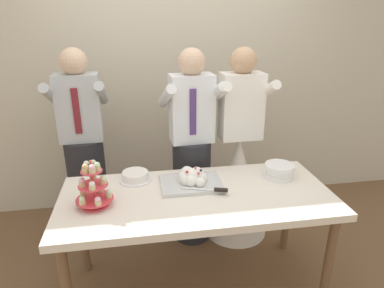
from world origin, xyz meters
TOP-DOWN VIEW (x-y plane):
  - ground_plane at (0.00, 0.00)m, footprint 8.00×8.00m
  - rear_wall at (0.00, 1.38)m, footprint 5.20×0.10m
  - dessert_table at (0.00, 0.00)m, footprint 1.80×0.80m
  - cupcake_stand at (-0.65, -0.03)m, footprint 0.23×0.23m
  - main_cake_tray at (-0.01, 0.14)m, footprint 0.43×0.34m
  - plate_stack at (0.64, 0.16)m, footprint 0.22×0.22m
  - round_cake at (-0.40, 0.28)m, footprint 0.24×0.24m
  - person_groom at (0.07, 0.63)m, footprint 0.49×0.52m
  - person_bride at (0.48, 0.63)m, footprint 0.56×0.56m
  - person_guest at (-0.82, 0.80)m, footprint 0.47×0.50m

SIDE VIEW (x-z plane):
  - ground_plane at x=0.00m, z-range 0.00..0.00m
  - person_bride at x=0.48m, z-range -0.25..1.41m
  - dessert_table at x=0.00m, z-range 0.31..1.09m
  - person_groom at x=0.07m, z-range -0.08..1.58m
  - person_guest at x=-0.82m, z-range -0.08..1.58m
  - round_cake at x=-0.40m, z-range 0.77..0.83m
  - main_cake_tray at x=-0.01m, z-range 0.75..0.88m
  - plate_stack at x=0.64m, z-range 0.77..0.87m
  - cupcake_stand at x=-0.65m, z-range 0.75..1.05m
  - rear_wall at x=0.00m, z-range 0.00..2.90m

